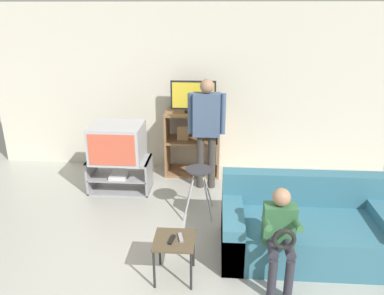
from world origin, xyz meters
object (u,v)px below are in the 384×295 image
Objects in this scene: folding_stool at (199,178)px; snack_table at (174,245)px; television_flat at (193,97)px; couch at (306,229)px; remote_control_black at (172,240)px; person_seated_child at (280,231)px; remote_control_white at (181,238)px; person_standing_adult at (206,124)px; media_shelf at (193,142)px; tv_stand at (120,175)px; television_main at (117,142)px.

folding_stool reaches higher than snack_table.
couch is (1.36, -2.02, -0.97)m from television_flat.
person_seated_child reaches higher than remote_control_black.
remote_control_black is 0.08× the size of couch.
television_flat is 2.65m from remote_control_white.
remote_control_white is (0.06, 0.02, 0.07)m from snack_table.
person_standing_adult is at bearing 110.36° from person_seated_child.
person_standing_adult is at bearing -65.83° from media_shelf.
person_standing_adult is at bearing 83.35° from snack_table.
folding_stool is 0.66× the size of person_seated_child.
tv_stand is at bearing 137.05° from person_seated_child.
television_flat is at bearing 112.79° from person_standing_adult.
media_shelf is at bearing 89.89° from snack_table.
couch is (2.37, -1.31, 0.03)m from tv_stand.
snack_table is at bearing -90.11° from media_shelf.
snack_table is at bearing -158.93° from couch.
television_flat is 1.60× the size of snack_table.
person_seated_child is (0.98, -2.56, -0.66)m from television_flat.
television_flat is 4.78× the size of remote_control_white.
couch is 1.12× the size of person_standing_adult.
media_shelf reaches higher than snack_table.
snack_table is at bearing -96.65° from person_standing_adult.
folding_stool is (0.16, -1.31, -0.73)m from television_flat.
person_seated_child reaches higher than remote_control_white.
television_main is 2.75m from couch.
remote_control_white is (0.05, -2.53, -0.80)m from television_flat.
tv_stand is 0.49× the size of couch.
tv_stand is at bearing 118.63° from snack_table.
television_main is 1.25m from media_shelf.
remote_control_white is at bearing -88.94° from television_flat.
folding_stool is 1.48× the size of snack_table.
snack_table is 0.44× the size of person_seated_child.
tv_stand is 6.12× the size of remote_control_white.
remote_control_black is at bearing -158.57° from couch.
remote_control_black is at bearing -98.74° from folding_stool.
snack_table is 2.99× the size of remote_control_black.
media_shelf is at bearing 77.75° from remote_control_white.
folding_stool is at bearing -26.87° from television_main.
television_main reaches higher than tv_stand.
person_seated_child is (0.75, -2.03, -0.40)m from person_standing_adult.
television_main reaches higher than folding_stool.
media_shelf is at bearing 124.27° from couch.
folding_stool is (1.18, -0.60, -0.23)m from television_main.
television_main is (-0.00, -0.01, 0.50)m from tv_stand.
snack_table is (-0.01, -2.55, -0.87)m from television_flat.
media_shelf is 7.02× the size of remote_control_black.
tv_stand is 0.87× the size of media_shelf.
person_standing_adult is at bearing 127.29° from couch.
tv_stand is 0.55× the size of person_standing_adult.
snack_table is 2.99× the size of remote_control_white.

